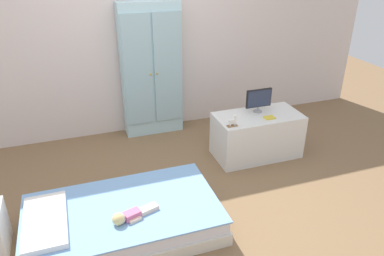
% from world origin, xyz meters
% --- Properties ---
extents(ground_plane, '(10.00, 10.00, 0.02)m').
position_xyz_m(ground_plane, '(0.00, 0.00, -0.01)').
color(ground_plane, brown).
extents(back_wall, '(6.40, 0.05, 2.70)m').
position_xyz_m(back_wall, '(0.00, 1.57, 1.35)').
color(back_wall, silver).
rests_on(back_wall, ground_plane).
extents(bed, '(1.58, 0.91, 0.24)m').
position_xyz_m(bed, '(-0.48, -0.31, 0.12)').
color(bed, silver).
rests_on(bed, ground_plane).
extents(pillow, '(0.32, 0.65, 0.05)m').
position_xyz_m(pillow, '(-1.07, -0.31, 0.26)').
color(pillow, white).
rests_on(pillow, bed).
extents(doll, '(0.39, 0.19, 0.10)m').
position_xyz_m(doll, '(-0.46, -0.48, 0.28)').
color(doll, '#D6668E').
rests_on(doll, bed).
extents(wardrobe, '(0.71, 0.26, 1.60)m').
position_xyz_m(wardrobe, '(0.21, 1.41, 0.80)').
color(wardrobe, silver).
rests_on(wardrobe, ground_plane).
extents(tv_stand, '(0.94, 0.48, 0.49)m').
position_xyz_m(tv_stand, '(1.15, 0.45, 0.25)').
color(tv_stand, silver).
rests_on(tv_stand, ground_plane).
extents(tv_monitor, '(0.30, 0.10, 0.26)m').
position_xyz_m(tv_monitor, '(1.18, 0.53, 0.65)').
color(tv_monitor, '#99999E').
rests_on(tv_monitor, tv_stand).
extents(rocking_horse_toy, '(0.11, 0.04, 0.13)m').
position_xyz_m(rocking_horse_toy, '(0.77, 0.29, 0.56)').
color(rocking_horse_toy, '#8E6642').
rests_on(rocking_horse_toy, tv_stand).
extents(book_yellow, '(0.11, 0.08, 0.02)m').
position_xyz_m(book_yellow, '(1.22, 0.34, 0.50)').
color(book_yellow, gold).
rests_on(book_yellow, tv_stand).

